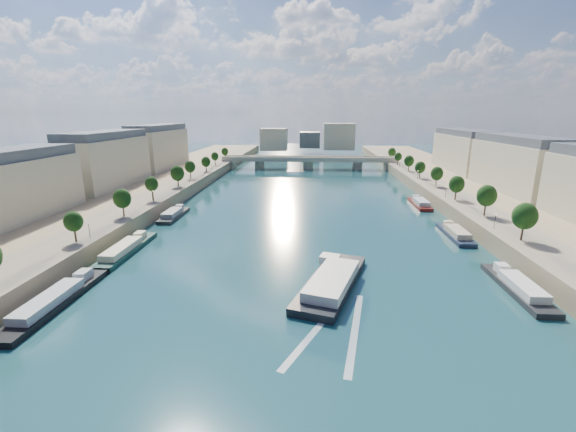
# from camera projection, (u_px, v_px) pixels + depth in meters

# --- Properties ---
(ground) EXTENTS (700.00, 700.00, 0.00)m
(ground) POSITION_uv_depth(u_px,v_px,m) (302.00, 227.00, 123.56)
(ground) COLOR #0D323A
(ground) RESTS_ON ground
(quay_left) EXTENTS (44.00, 520.00, 5.00)m
(quay_left) POSITION_uv_depth(u_px,v_px,m) (85.00, 216.00, 127.38)
(quay_left) COLOR #9E8460
(quay_left) RESTS_ON ground
(quay_right) EXTENTS (44.00, 520.00, 5.00)m
(quay_right) POSITION_uv_depth(u_px,v_px,m) (536.00, 224.00, 118.45)
(quay_right) COLOR #9E8460
(quay_right) RESTS_ON ground
(pave_left) EXTENTS (14.00, 520.00, 0.10)m
(pave_left) POSITION_uv_depth(u_px,v_px,m) (128.00, 209.00, 125.78)
(pave_left) COLOR gray
(pave_left) RESTS_ON quay_left
(pave_right) EXTENTS (14.00, 520.00, 0.10)m
(pave_right) POSITION_uv_depth(u_px,v_px,m) (487.00, 215.00, 118.72)
(pave_right) COLOR gray
(pave_right) RESTS_ON quay_right
(trees_left) EXTENTS (4.80, 268.80, 8.26)m
(trees_left) POSITION_uv_depth(u_px,v_px,m) (135.00, 192.00, 126.18)
(trees_left) COLOR #382B1E
(trees_left) RESTS_ON ground
(trees_right) EXTENTS (4.80, 268.80, 8.26)m
(trees_right) POSITION_uv_depth(u_px,v_px,m) (470.00, 191.00, 127.07)
(trees_right) COLOR #382B1E
(trees_right) RESTS_ON ground
(lamps_left) EXTENTS (0.36, 200.36, 4.28)m
(lamps_left) POSITION_uv_depth(u_px,v_px,m) (127.00, 209.00, 115.16)
(lamps_left) COLOR black
(lamps_left) RESTS_ON ground
(lamps_right) EXTENTS (0.36, 200.36, 4.28)m
(lamps_right) POSITION_uv_depth(u_px,v_px,m) (467.00, 202.00, 123.11)
(lamps_right) COLOR black
(lamps_right) RESTS_ON ground
(buildings_left) EXTENTS (16.00, 226.00, 23.20)m
(buildings_left) POSITION_uv_depth(u_px,v_px,m) (64.00, 169.00, 136.13)
(buildings_left) COLOR beige
(buildings_left) RESTS_ON ground
(buildings_right) EXTENTS (16.00, 226.00, 23.20)m
(buildings_right) POSITION_uv_depth(u_px,v_px,m) (564.00, 173.00, 125.59)
(buildings_right) COLOR beige
(buildings_right) RESTS_ON ground
(skyline) EXTENTS (79.00, 42.00, 22.00)m
(skyline) POSITION_uv_depth(u_px,v_px,m) (313.00, 138.00, 331.14)
(skyline) COLOR beige
(skyline) RESTS_ON ground
(bridge) EXTENTS (112.00, 12.00, 8.15)m
(bridge) POSITION_uv_depth(u_px,v_px,m) (308.00, 161.00, 250.95)
(bridge) COLOR #C1B79E
(bridge) RESTS_ON ground
(tour_barge) EXTENTS (17.50, 31.86, 4.16)m
(tour_barge) POSITION_uv_depth(u_px,v_px,m) (332.00, 282.00, 80.83)
(tour_barge) COLOR black
(tour_barge) RESTS_ON ground
(wake) EXTENTS (15.23, 25.79, 0.04)m
(wake) POSITION_uv_depth(u_px,v_px,m) (336.00, 329.00, 65.21)
(wake) COLOR silver
(wake) RESTS_ON ground
(moored_barges_left) EXTENTS (5.00, 124.11, 3.60)m
(moored_barges_left) POSITION_uv_depth(u_px,v_px,m) (90.00, 276.00, 84.49)
(moored_barges_left) COLOR maroon
(moored_barges_left) RESTS_ON ground
(moored_barges_right) EXTENTS (5.00, 167.28, 3.60)m
(moored_barges_right) POSITION_uv_depth(u_px,v_px,m) (517.00, 287.00, 79.37)
(moored_barges_right) COLOR black
(moored_barges_right) RESTS_ON ground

